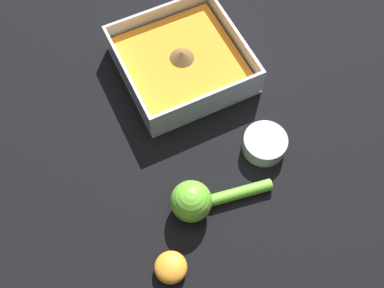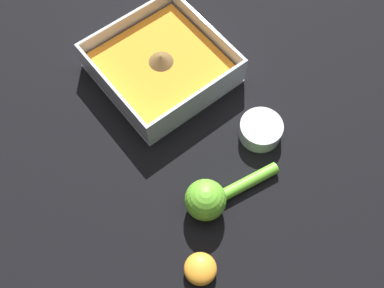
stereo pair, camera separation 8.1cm
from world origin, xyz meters
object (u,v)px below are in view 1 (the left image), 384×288
Objects in this scene: spice_bowl at (265,144)px; lemon_squeezer at (198,200)px; square_dish at (182,63)px; lemon_half at (171,267)px.

lemon_squeezer is at bearing -163.02° from spice_bowl.
spice_bowl is 0.44× the size of lemon_squeezer.
lemon_half is at bearing -117.90° from square_dish.
spice_bowl is (0.06, -0.23, -0.01)m from square_dish.
lemon_squeezer reaches higher than lemon_half.
spice_bowl is at bearing -153.17° from lemon_squeezer.
lemon_squeezer is (-0.16, -0.05, 0.02)m from spice_bowl.
spice_bowl is 1.49× the size of lemon_half.
square_dish is at bearing 104.85° from spice_bowl.
lemon_squeezer is at bearing -110.10° from square_dish.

